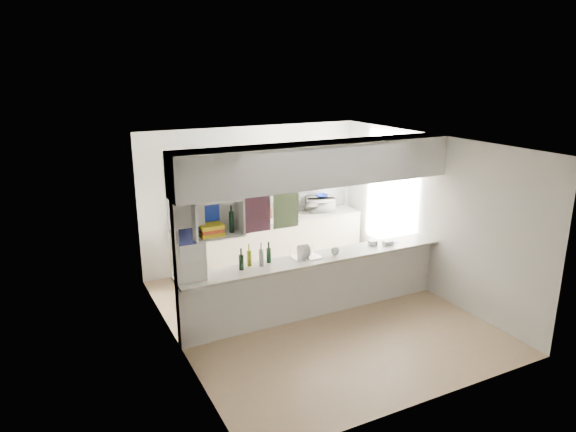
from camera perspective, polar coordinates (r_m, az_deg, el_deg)
floor at (r=7.93m, az=3.14°, el=-10.80°), size 4.80×4.80×0.00m
ceiling at (r=7.14m, az=3.46°, el=8.14°), size 4.80×4.80×0.00m
wall_back at (r=9.51m, az=-3.92°, el=2.15°), size 4.20×0.00×4.20m
wall_left at (r=6.69m, az=-12.54°, el=-4.28°), size 0.00×4.80×4.80m
wall_right at (r=8.64m, az=15.47°, el=0.16°), size 0.00×4.80×4.80m
servery_partition at (r=7.25m, az=2.15°, el=0.68°), size 4.20×0.50×2.60m
cubby_shelf at (r=6.64m, az=-8.18°, el=-0.47°), size 0.65×0.35×0.50m
kitchen_run at (r=9.47m, az=-2.36°, el=-0.88°), size 3.60×0.63×2.24m
microwave at (r=9.90m, az=3.60°, el=1.30°), size 0.59×0.47×0.29m
bowl at (r=9.86m, az=3.76°, el=2.27°), size 0.23×0.23×0.06m
dish_rack at (r=7.51m, az=2.00°, el=-4.02°), size 0.42×0.32×0.22m
cup at (r=7.62m, az=5.24°, el=-3.94°), size 0.15×0.15×0.10m
wine_bottles at (r=7.19m, az=-3.65°, el=-4.66°), size 0.52×0.15×0.34m
plastic_tubs at (r=8.18m, az=10.07°, el=-2.93°), size 0.50×0.23×0.08m
utensil_jar at (r=9.29m, az=-4.45°, el=-0.13°), size 0.11×0.11×0.16m
knife_block at (r=9.47m, az=-2.14°, el=0.43°), size 0.12×0.09×0.22m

